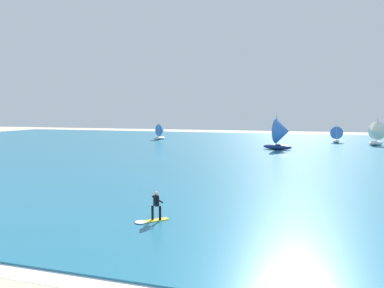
% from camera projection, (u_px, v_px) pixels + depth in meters
% --- Properties ---
extents(ocean, '(160.00, 90.00, 0.10)m').
position_uv_depth(ocean, '(265.00, 151.00, 56.21)').
color(ocean, '#236B89').
rests_on(ocean, ground).
extents(kitesurfer, '(1.79, 1.77, 1.67)m').
position_uv_depth(kitesurfer, '(153.00, 210.00, 20.66)').
color(kitesurfer, yellow).
rests_on(kitesurfer, ocean).
extents(sailboat_center_horizon, '(2.66, 3.07, 3.48)m').
position_uv_depth(sailboat_center_horizon, '(336.00, 134.00, 71.75)').
color(sailboat_center_horizon, white).
rests_on(sailboat_center_horizon, ocean).
extents(sailboat_far_right, '(3.00, 3.28, 3.64)m').
position_uv_depth(sailboat_far_right, '(161.00, 132.00, 78.84)').
color(sailboat_far_right, white).
rests_on(sailboat_far_right, ocean).
extents(sailboat_near_shore, '(4.95, 4.36, 5.56)m').
position_uv_depth(sailboat_near_shore, '(282.00, 134.00, 57.69)').
color(sailboat_near_shore, navy).
rests_on(sailboat_near_shore, ocean).
extents(sailboat_leading, '(4.16, 4.31, 4.82)m').
position_uv_depth(sailboat_leading, '(374.00, 133.00, 65.41)').
color(sailboat_leading, white).
rests_on(sailboat_leading, ocean).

